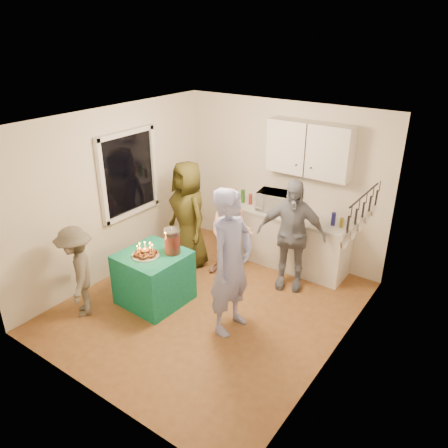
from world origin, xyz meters
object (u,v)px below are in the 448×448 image
Objects in this scene: punch_jar at (172,242)px; microwave at (275,201)px; party_table at (154,277)px; man_birthday at (231,263)px; counter at (281,239)px; woman_back_left at (188,215)px; woman_back_center at (231,234)px; woman_back_right at (291,235)px; child_near_left at (78,272)px.

microwave is at bearing 72.87° from punch_jar.
man_birthday is (1.23, 0.13, 0.59)m from party_table.
woman_back_left is (-1.22, -0.89, 0.45)m from counter.
punch_jar is at bearing -111.16° from counter.
woman_back_right is (0.89, 0.25, 0.13)m from woman_back_center.
microwave reaches higher than party_table.
woman_back_right reaches higher than counter.
counter is at bearing 68.84° from punch_jar.
punch_jar is 1.09m from woman_back_center.
party_table is 0.66× the size of child_near_left.
microwave is 1.96m from man_birthday.
party_table is 2.06m from woman_back_right.
man_birthday is at bearing -86.17° from microwave.
microwave is 0.32× the size of woman_back_left.
man_birthday reaches higher than party_table.
microwave is at bearing 48.40° from woman_back_center.
man_birthday reaches higher than woman_back_right.
woman_back_left reaches higher than microwave.
man_birthday is 1.34× the size of woman_back_center.
counter is at bearing 107.63° from woman_back_right.
woman_back_left is (-1.51, 1.01, -0.09)m from man_birthday.
counter is 2.24m from party_table.
man_birthday is at bearing -3.35° from punch_jar.
counter is 2.00m from man_birthday.
woman_back_right is at bearing 88.35° from child_near_left.
microwave is at bearing 14.44° from man_birthday.
child_near_left is at bearing -140.29° from woman_back_center.
woman_back_right is (0.44, -0.57, 0.42)m from counter.
counter is 0.84m from woman_back_right.
punch_jar is 0.18× the size of man_birthday.
punch_jar reaches higher than party_table.
party_table is at bearing -153.40° from woman_back_right.
woman_back_center is at bearing 75.26° from punch_jar.
child_near_left reaches higher than microwave.
man_birthday is 1.10× the size of woman_back_left.
counter is 1.14× the size of man_birthday.
woman_back_center is (-0.44, -0.82, 0.29)m from counter.
man_birthday is 1.34m from woman_back_center.
child_near_left is (-0.83, -0.97, -0.28)m from punch_jar.
child_near_left is (-1.40, -2.82, -0.42)m from microwave.
party_table is (-0.93, -2.03, -0.05)m from counter.
woman_back_left is at bearing 103.95° from party_table.
woman_back_center is at bearing -118.54° from counter.
party_table is (-0.79, -2.03, -0.68)m from microwave.
party_table is at bearing 91.96° from child_near_left.
counter is 1.70× the size of child_near_left.
punch_jar is at bearing -126.27° from woman_back_center.
woman_back_left is at bearing 164.26° from woman_back_center.
microwave is at bearing 60.54° from woman_back_left.
woman_back_center is 1.12× the size of child_near_left.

